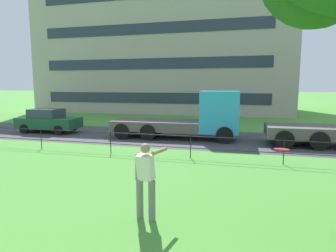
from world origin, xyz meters
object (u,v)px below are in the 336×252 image
person_thrower (146,178)px  flatbed_truck_far_left (194,118)px  frisbee (282,149)px  apartment_building_background (168,37)px  car_dark_green_right (48,121)px

person_thrower → flatbed_truck_far_left: bearing=94.1°
frisbee → apartment_building_background: 33.51m
person_thrower → apartment_building_background: size_ratio=0.06×
flatbed_truck_far_left → frisbee: bearing=-72.1°
person_thrower → frisbee: (2.80, -0.49, 0.94)m
frisbee → flatbed_truck_far_left: size_ratio=0.04×
frisbee → flatbed_truck_far_left: 11.61m
apartment_building_background → car_dark_green_right: bearing=-97.7°
person_thrower → apartment_building_background: apartment_building_background is taller
person_thrower → car_dark_green_right: person_thrower is taller
person_thrower → frisbee: size_ratio=6.00×
flatbed_truck_far_left → person_thrower: bearing=-85.9°
frisbee → car_dark_green_right: 17.10m
flatbed_truck_far_left → apartment_building_background: size_ratio=0.25×
person_thrower → frisbee: bearing=-9.9°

